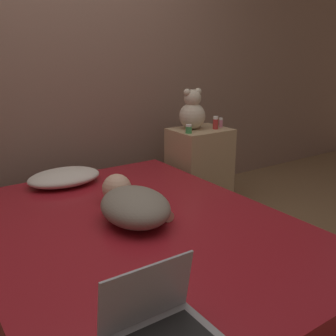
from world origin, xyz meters
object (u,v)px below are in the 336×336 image
(bottle_pink, at_px, (221,123))
(bottle_amber, at_px, (216,121))
(pillow, at_px, (64,177))
(teddy_bear, at_px, (192,112))
(laptop, at_px, (157,323))
(bottle_red, at_px, (216,123))
(bottle_green, at_px, (189,129))
(person_lying, at_px, (133,204))

(bottle_pink, bearing_deg, bottle_amber, 96.07)
(pillow, height_order, bottle_amber, bottle_amber)
(pillow, xyz_separation_m, teddy_bear, (1.08, 0.02, 0.34))
(laptop, height_order, teddy_bear, teddy_bear)
(pillow, bearing_deg, teddy_bear, 0.98)
(teddy_bear, bearing_deg, bottle_red, -34.98)
(bottle_amber, height_order, bottle_green, bottle_amber)
(bottle_amber, distance_m, bottle_pink, 0.06)
(person_lying, distance_m, bottle_amber, 1.43)
(pillow, relative_size, bottle_green, 7.20)
(teddy_bear, xyz_separation_m, bottle_pink, (0.24, -0.08, -0.10))
(bottle_amber, height_order, bottle_pink, bottle_amber)
(bottle_red, bearing_deg, bottle_green, -177.49)
(bottle_green, bearing_deg, person_lying, -143.08)
(pillow, distance_m, bottle_green, 0.99)
(person_lying, relative_size, bottle_green, 9.64)
(bottle_red, bearing_deg, person_lying, -150.01)
(teddy_bear, distance_m, bottle_pink, 0.27)
(person_lying, height_order, bottle_pink, bottle_pink)
(pillow, xyz_separation_m, bottle_green, (0.96, -0.10, 0.24))
(pillow, bearing_deg, bottle_green, -6.02)
(bottle_red, height_order, bottle_pink, bottle_red)
(person_lying, height_order, bottle_red, bottle_red)
(teddy_bear, distance_m, bottle_red, 0.21)
(teddy_bear, bearing_deg, bottle_pink, -17.50)
(laptop, xyz_separation_m, bottle_red, (1.51, 1.49, 0.25))
(laptop, bearing_deg, bottle_pink, 43.60)
(laptop, relative_size, teddy_bear, 1.06)
(pillow, height_order, person_lying, person_lying)
(teddy_bear, height_order, bottle_amber, teddy_bear)
(pillow, height_order, bottle_green, bottle_green)
(pillow, relative_size, person_lying, 0.75)
(person_lying, bearing_deg, bottle_green, 45.97)
(bottle_pink, height_order, bottle_green, bottle_pink)
(person_lying, xyz_separation_m, bottle_pink, (1.21, 0.68, 0.21))
(person_lying, relative_size, bottle_pink, 8.29)
(bottle_amber, bearing_deg, person_lying, -148.47)
(teddy_bear, distance_m, bottle_amber, 0.25)
(bottle_green, bearing_deg, laptop, -129.92)
(bottle_amber, height_order, bottle_red, bottle_red)
(bottle_pink, bearing_deg, bottle_red, -159.08)
(laptop, height_order, bottle_red, bottle_red)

